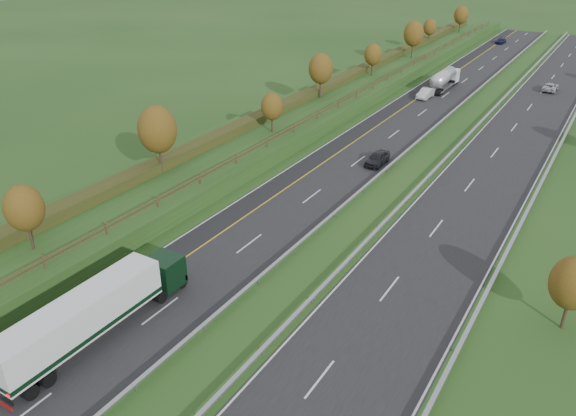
% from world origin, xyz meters
% --- Properties ---
extents(ground, '(400.00, 400.00, 0.00)m').
position_xyz_m(ground, '(8.00, 55.00, 0.00)').
color(ground, '#214318').
rests_on(ground, ground).
extents(near_carriageway, '(10.50, 200.00, 0.04)m').
position_xyz_m(near_carriageway, '(0.00, 60.00, 0.02)').
color(near_carriageway, black).
rests_on(near_carriageway, ground).
extents(far_carriageway, '(10.50, 200.00, 0.04)m').
position_xyz_m(far_carriageway, '(16.50, 60.00, 0.02)').
color(far_carriageway, black).
rests_on(far_carriageway, ground).
extents(hard_shoulder, '(3.00, 200.00, 0.04)m').
position_xyz_m(hard_shoulder, '(-3.75, 60.00, 0.02)').
color(hard_shoulder, black).
rests_on(hard_shoulder, ground).
extents(lane_markings, '(26.75, 200.00, 0.01)m').
position_xyz_m(lane_markings, '(6.40, 59.88, 0.05)').
color(lane_markings, silver).
rests_on(lane_markings, near_carriageway).
extents(embankment_left, '(12.00, 200.00, 2.00)m').
position_xyz_m(embankment_left, '(-13.00, 60.00, 1.00)').
color(embankment_left, '#214318').
rests_on(embankment_left, ground).
extents(hedge_left, '(2.20, 180.00, 1.10)m').
position_xyz_m(hedge_left, '(-15.00, 60.00, 2.55)').
color(hedge_left, '#2B3315').
rests_on(hedge_left, embankment_left).
extents(fence_left, '(0.12, 189.06, 1.20)m').
position_xyz_m(fence_left, '(-8.50, 59.59, 2.73)').
color(fence_left, '#422B19').
rests_on(fence_left, embankment_left).
extents(median_barrier_near, '(0.32, 200.00, 0.71)m').
position_xyz_m(median_barrier_near, '(5.70, 60.00, 0.61)').
color(median_barrier_near, '#989BA0').
rests_on(median_barrier_near, ground).
extents(median_barrier_far, '(0.32, 200.00, 0.71)m').
position_xyz_m(median_barrier_far, '(10.80, 60.00, 0.61)').
color(median_barrier_far, '#989BA0').
rests_on(median_barrier_far, ground).
extents(outer_barrier_far, '(0.32, 200.00, 0.71)m').
position_xyz_m(outer_barrier_far, '(22.30, 60.00, 0.62)').
color(outer_barrier_far, '#989BA0').
rests_on(outer_barrier_far, ground).
extents(trees_left, '(6.64, 164.30, 7.66)m').
position_xyz_m(trees_left, '(-12.64, 56.63, 6.37)').
color(trees_left, '#2D2116').
rests_on(trees_left, embankment_left).
extents(box_lorry, '(2.58, 16.28, 4.06)m').
position_xyz_m(box_lorry, '(-0.32, 6.32, 2.33)').
color(box_lorry, black).
rests_on(box_lorry, near_carriageway).
extents(road_tanker, '(2.40, 11.22, 3.46)m').
position_xyz_m(road_tanker, '(-0.38, 86.99, 1.86)').
color(road_tanker, silver).
rests_on(road_tanker, near_carriageway).
extents(car_dark_near, '(1.95, 4.69, 1.59)m').
position_xyz_m(car_dark_near, '(3.66, 47.29, 0.83)').
color(car_dark_near, black).
rests_on(car_dark_near, near_carriageway).
extents(car_silver_mid, '(1.93, 5.02, 1.63)m').
position_xyz_m(car_silver_mid, '(-1.17, 79.44, 0.86)').
color(car_silver_mid, silver).
rests_on(car_silver_mid, near_carriageway).
extents(car_small_far, '(2.01, 4.52, 1.29)m').
position_xyz_m(car_small_far, '(-1.60, 137.43, 0.68)').
color(car_small_far, '#13163D').
rests_on(car_small_far, near_carriageway).
extents(car_oncoming, '(2.33, 5.02, 1.39)m').
position_xyz_m(car_oncoming, '(16.36, 95.48, 0.74)').
color(car_oncoming, '#B3B3B8').
rests_on(car_oncoming, far_carriageway).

